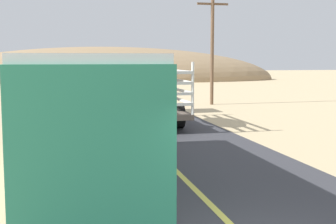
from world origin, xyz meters
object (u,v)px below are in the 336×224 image
(livestock_truck, at_px, (140,84))
(power_pole_mid, at_px, (212,46))
(bus, at_px, (81,116))
(car_far, at_px, (118,84))

(livestock_truck, relative_size, power_pole_mid, 1.29)
(bus, relative_size, car_far, 2.16)
(livestock_truck, distance_m, bus, 13.84)
(bus, height_order, car_far, bus)
(bus, xyz_separation_m, power_pole_mid, (9.67, 19.38, 2.30))
(livestock_truck, xyz_separation_m, power_pole_mid, (6.03, 6.02, 2.25))
(livestock_truck, bearing_deg, bus, -105.27)
(car_far, height_order, power_pole_mid, power_pole_mid)
(livestock_truck, bearing_deg, power_pole_mid, 44.97)
(car_far, bearing_deg, power_pole_mid, -54.12)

